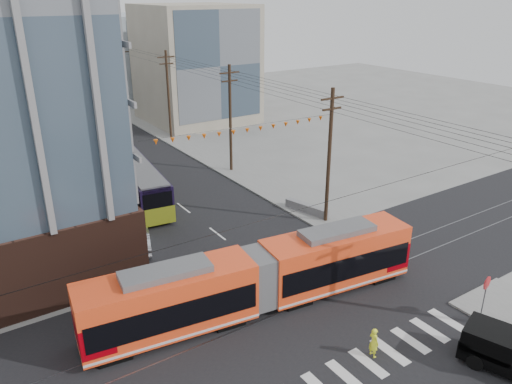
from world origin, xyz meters
TOP-DOWN VIEW (x-y plane):
  - ground at (0.00, 0.00)m, footprint 160.00×160.00m
  - bg_bldg_ne_near at (16.00, 48.00)m, footprint 14.00×14.00m
  - bg_bldg_ne_far at (18.00, 68.00)m, footprint 16.00×16.00m
  - utility_pole_far at (8.50, 56.00)m, footprint 0.30×0.30m
  - streetcar at (-2.79, 4.15)m, footprint 20.76×5.50m
  - city_bus at (-2.59, 23.67)m, footprint 4.26×12.87m
  - parked_car_silver at (-6.00, 14.91)m, footprint 2.76×4.54m
  - parked_car_white at (-5.81, 17.46)m, footprint 3.78×5.44m
  - parked_car_grey at (-5.52, 23.62)m, footprint 3.78×5.44m
  - pedestrian at (-0.21, -2.71)m, footprint 0.45×0.65m
  - stop_sign at (7.15, -4.01)m, footprint 0.94×0.94m
  - jersey_barrier at (8.30, 13.21)m, footprint 1.98×4.24m

SIDE VIEW (x-z plane):
  - ground at x=0.00m, z-range 0.00..0.00m
  - jersey_barrier at x=8.30m, z-range 0.00..0.83m
  - parked_car_grey at x=-5.52m, z-range 0.00..1.38m
  - parked_car_silver at x=-6.00m, z-range 0.00..1.41m
  - parked_car_white at x=-5.81m, z-range 0.00..1.46m
  - pedestrian at x=-0.21m, z-range 0.00..1.70m
  - stop_sign at x=7.15m, z-range 0.00..2.73m
  - city_bus at x=-2.59m, z-range 0.00..3.58m
  - streetcar at x=-2.79m, z-range 0.00..3.96m
  - utility_pole_far at x=8.50m, z-range 0.00..11.00m
  - bg_bldg_ne_far at x=18.00m, z-range 0.00..14.00m
  - bg_bldg_ne_near at x=16.00m, z-range 0.00..16.00m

